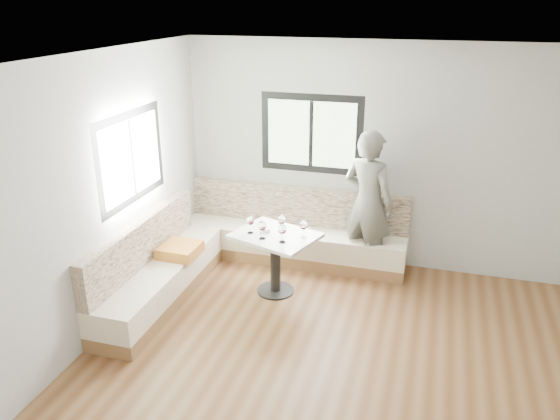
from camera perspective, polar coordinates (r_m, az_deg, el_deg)
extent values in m
cube|color=brown|center=(5.22, 6.26, -17.32)|extent=(5.00, 5.00, 0.01)
cube|color=white|center=(4.10, 7.89, 14.85)|extent=(5.00, 5.00, 0.01)
cube|color=#B7B7B2|center=(6.82, 10.67, 5.29)|extent=(5.00, 0.01, 2.80)
cube|color=#B7B7B2|center=(5.43, -19.95, 0.11)|extent=(0.01, 5.00, 2.80)
cube|color=black|center=(6.88, 3.29, 7.94)|extent=(1.30, 0.02, 1.00)
cube|color=black|center=(6.05, -15.27, 5.30)|extent=(0.02, 1.30, 1.00)
cube|color=olive|center=(7.21, 1.37, -4.68)|extent=(2.90, 0.55, 0.16)
cube|color=beige|center=(7.12, 1.39, -3.05)|extent=(2.90, 0.55, 0.29)
cube|color=beige|center=(7.15, 1.85, 0.50)|extent=(2.90, 0.14, 0.50)
cube|color=olive|center=(6.47, -12.22, -8.51)|extent=(0.55, 2.25, 0.16)
cube|color=beige|center=(6.36, -12.38, -6.76)|extent=(0.55, 2.25, 0.29)
cube|color=beige|center=(6.28, -14.31, -3.27)|extent=(0.14, 2.25, 0.50)
cube|color=#AD442A|center=(6.44, -10.42, -4.13)|extent=(0.44, 0.44, 0.13)
cylinder|color=black|center=(6.52, -0.48, -8.39)|extent=(0.44, 0.44, 0.02)
cylinder|color=black|center=(6.36, -0.49, -5.75)|extent=(0.12, 0.12, 0.70)
cube|color=white|center=(6.20, -0.50, -2.73)|extent=(1.07, 0.95, 0.04)
imported|color=#5E5D55|center=(6.68, 9.19, 0.65)|extent=(0.79, 0.67, 1.83)
cylinder|color=white|center=(6.25, -1.49, -2.09)|extent=(0.11, 0.11, 0.04)
sphere|color=black|center=(6.26, -1.31, -1.96)|extent=(0.02, 0.02, 0.02)
sphere|color=black|center=(6.26, -1.58, -1.94)|extent=(0.02, 0.02, 0.02)
sphere|color=black|center=(6.23, -1.51, -2.04)|extent=(0.02, 0.02, 0.02)
cylinder|color=white|center=(6.23, -3.10, -2.39)|extent=(0.07, 0.07, 0.01)
cylinder|color=white|center=(6.21, -3.11, -1.97)|extent=(0.01, 0.01, 0.09)
ellipsoid|color=white|center=(6.17, -3.13, -1.09)|extent=(0.10, 0.10, 0.11)
cylinder|color=#45070E|center=(6.18, -3.12, -1.33)|extent=(0.07, 0.07, 0.02)
cylinder|color=white|center=(6.08, -1.88, -2.99)|extent=(0.07, 0.07, 0.01)
cylinder|color=white|center=(6.06, -1.88, -2.57)|extent=(0.01, 0.01, 0.09)
ellipsoid|color=white|center=(6.02, -1.89, -1.67)|extent=(0.10, 0.10, 0.11)
cylinder|color=#45070E|center=(6.03, -1.89, -1.91)|extent=(0.07, 0.07, 0.02)
cylinder|color=white|center=(6.00, 0.24, -3.36)|extent=(0.07, 0.07, 0.01)
cylinder|color=white|center=(5.98, 0.24, -2.93)|extent=(0.01, 0.01, 0.09)
ellipsoid|color=white|center=(5.93, 0.24, -2.03)|extent=(0.10, 0.10, 0.11)
cylinder|color=#45070E|center=(5.95, 0.24, -2.27)|extent=(0.07, 0.07, 0.02)
cylinder|color=white|center=(6.25, 0.17, -2.31)|extent=(0.07, 0.07, 0.01)
cylinder|color=white|center=(6.23, 0.17, -1.89)|extent=(0.01, 0.01, 0.09)
ellipsoid|color=white|center=(6.19, 0.17, -1.01)|extent=(0.10, 0.10, 0.11)
cylinder|color=#45070E|center=(6.20, 0.17, -1.26)|extent=(0.07, 0.07, 0.02)
cylinder|color=white|center=(6.12, 2.45, -2.87)|extent=(0.07, 0.07, 0.01)
cylinder|color=white|center=(6.10, 2.45, -2.45)|extent=(0.01, 0.01, 0.09)
ellipsoid|color=white|center=(6.05, 2.47, -1.55)|extent=(0.10, 0.10, 0.11)
cylinder|color=#45070E|center=(6.07, 2.47, -1.80)|extent=(0.07, 0.07, 0.02)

